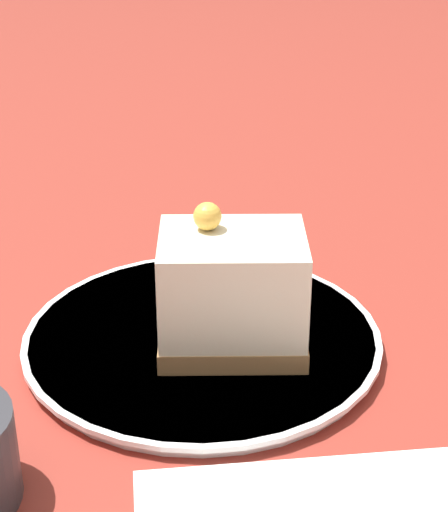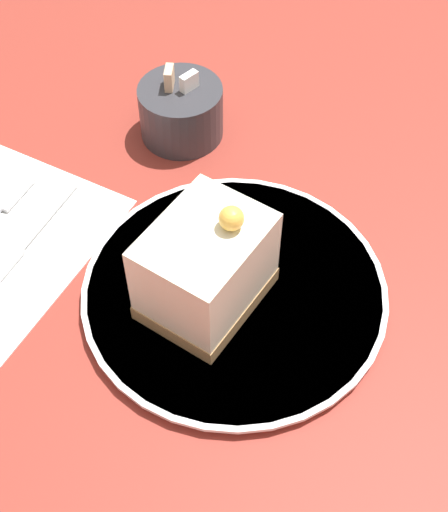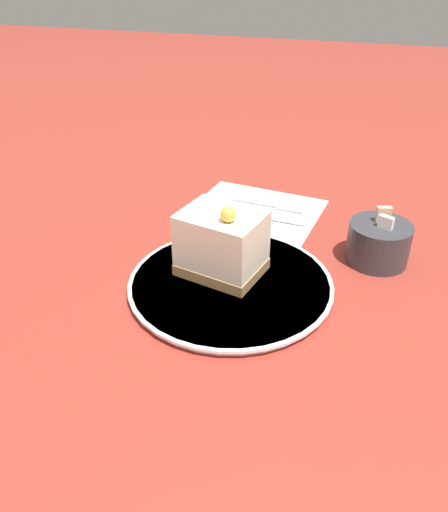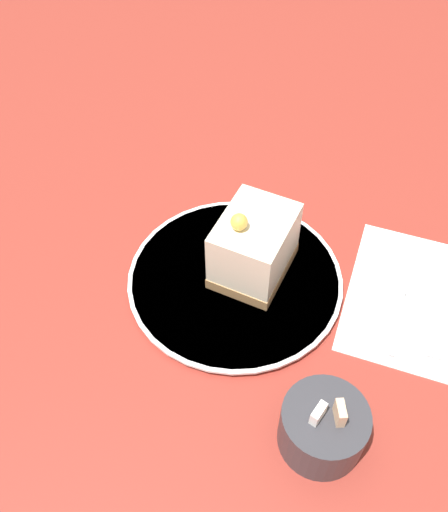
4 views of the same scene
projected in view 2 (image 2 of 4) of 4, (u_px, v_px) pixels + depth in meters
The scene contains 5 objects.
ground_plane at pixel (200, 303), 0.63m from camera, with size 4.00×4.00×0.00m, color maroon.
plate at pixel (234, 291), 0.63m from camera, with size 0.27×0.27×0.01m.
cake_slice at pixel (208, 264), 0.59m from camera, with size 0.10×0.12×0.11m.
knife at pixel (7, 262), 0.65m from camera, with size 0.02×0.19×0.00m.
sugar_bowl at pixel (181, 111), 0.74m from camera, with size 0.09×0.09×0.08m.
Camera 2 is at (0.15, -0.32, 0.52)m, focal length 50.00 mm.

